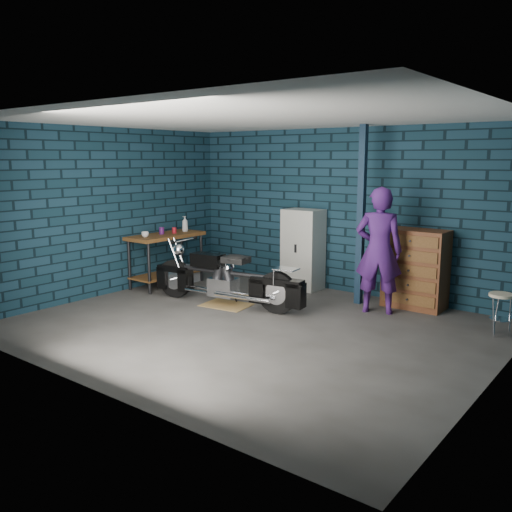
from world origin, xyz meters
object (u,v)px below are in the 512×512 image
(tool_chest, at_px, (415,269))
(shop_stool, at_px, (500,315))
(storage_bin, at_px, (188,273))
(workbench, at_px, (167,260))
(person, at_px, (379,251))
(locker, at_px, (303,249))
(motorcycle, at_px, (226,274))

(tool_chest, relative_size, shop_stool, 2.15)
(storage_bin, bearing_deg, workbench, -92.29)
(person, distance_m, storage_bin, 3.74)
(storage_bin, height_order, locker, locker)
(workbench, distance_m, storage_bin, 0.60)
(tool_chest, bearing_deg, person, -120.53)
(locker, bearing_deg, storage_bin, -159.48)
(workbench, relative_size, motorcycle, 0.64)
(motorcycle, xyz_separation_m, person, (1.97, 1.05, 0.43))
(shop_stool, bearing_deg, workbench, -173.26)
(motorcycle, xyz_separation_m, shop_stool, (3.66, 1.00, -0.21))
(workbench, xyz_separation_m, locker, (2.02, 1.25, 0.23))
(workbench, distance_m, person, 3.76)
(person, bearing_deg, motorcycle, 7.81)
(workbench, height_order, storage_bin, workbench)
(storage_bin, relative_size, locker, 0.31)
(motorcycle, xyz_separation_m, locker, (0.33, 1.62, 0.20))
(motorcycle, relative_size, tool_chest, 1.86)
(workbench, xyz_separation_m, storage_bin, (0.02, 0.50, -0.32))
(motorcycle, distance_m, person, 2.28)
(workbench, distance_m, locker, 2.39)
(storage_bin, distance_m, shop_stool, 5.34)
(person, relative_size, shop_stool, 3.33)
(storage_bin, distance_m, locker, 2.21)
(tool_chest, bearing_deg, motorcycle, -144.96)
(motorcycle, bearing_deg, workbench, 160.18)
(motorcycle, height_order, tool_chest, tool_chest)
(workbench, bearing_deg, locker, 31.71)
(person, bearing_deg, workbench, -9.69)
(motorcycle, relative_size, shop_stool, 4.00)
(motorcycle, bearing_deg, person, 20.50)
(workbench, xyz_separation_m, shop_stool, (5.36, 0.63, -0.18))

